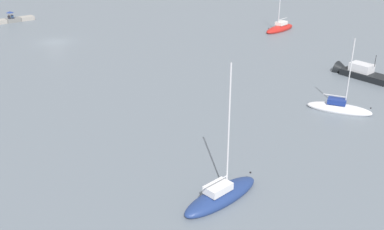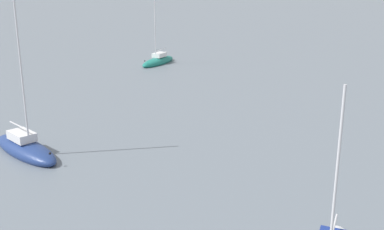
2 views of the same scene
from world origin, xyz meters
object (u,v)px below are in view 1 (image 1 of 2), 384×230
sailboat_red_near (280,28)px  motorboat_black_near (357,73)px  person_seated_blue_left (12,17)px  umbrella_open_navy (10,12)px  person_seated_dark_right (9,17)px  sailboat_navy_outer (221,195)px  sailboat_white_mid (339,108)px

sailboat_red_near → motorboat_black_near: sailboat_red_near is taller
person_seated_blue_left → umbrella_open_navy: umbrella_open_navy is taller
person_seated_dark_right → sailboat_navy_outer: bearing=85.4°
person_seated_blue_left → motorboat_black_near: (-20.96, 54.45, -0.54)m
person_seated_dark_right → umbrella_open_navy: size_ratio=0.56×
motorboat_black_near → person_seated_blue_left: bearing=109.9°
sailboat_white_mid → motorboat_black_near: sailboat_white_mid is taller
umbrella_open_navy → sailboat_navy_outer: sailboat_navy_outer is taller
sailboat_red_near → person_seated_dark_right: bearing=35.2°
person_seated_dark_right → sailboat_white_mid: bearing=102.9°
person_seated_dark_right → motorboat_black_near: 58.60m
umbrella_open_navy → motorboat_black_near: motorboat_black_near is taller
sailboat_navy_outer → motorboat_black_near: sailboat_navy_outer is taller
sailboat_red_near → umbrella_open_navy: bearing=34.9°
sailboat_white_mid → person_seated_dark_right: bearing=-106.7°
person_seated_dark_right → sailboat_navy_outer: 63.21m
person_seated_blue_left → person_seated_dark_right: 0.56m
person_seated_dark_right → sailboat_red_near: sailboat_red_near is taller
person_seated_dark_right → sailboat_navy_outer: (7.57, 62.75, -0.61)m
umbrella_open_navy → sailboat_red_near: sailboat_red_near is taller
person_seated_blue_left → motorboat_black_near: size_ratio=0.11×
sailboat_red_near → sailboat_navy_outer: bearing=117.8°
sailboat_white_mid → motorboat_black_near: 11.41m
sailboat_white_mid → sailboat_navy_outer: sailboat_navy_outer is taller
person_seated_dark_right → sailboat_white_mid: size_ratio=0.10×
umbrella_open_navy → person_seated_dark_right: bearing=9.3°
person_seated_dark_right → sailboat_white_mid: sailboat_white_mid is taller
person_seated_blue_left → sailboat_white_mid: bearing=102.4°
umbrella_open_navy → sailboat_red_near: 46.45m
umbrella_open_navy → sailboat_white_mid: (-10.80, 59.16, -1.49)m
sailboat_navy_outer → motorboat_black_near: (-29.09, -8.24, 0.07)m
sailboat_white_mid → sailboat_navy_outer: (18.66, 3.63, 0.03)m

